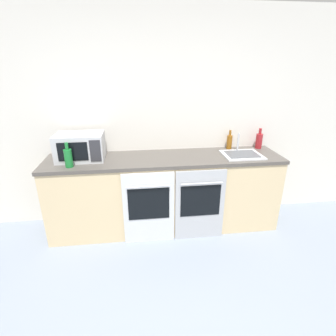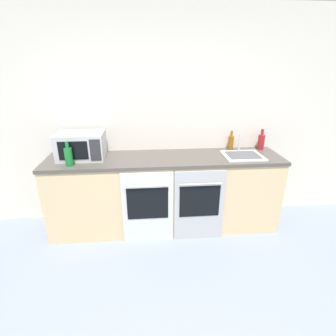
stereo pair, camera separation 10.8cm
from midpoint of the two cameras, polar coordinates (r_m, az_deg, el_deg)
name	(u,v)px [view 1 (the left image)]	position (r m, az deg, el deg)	size (l,w,h in m)	color
wall_back	(162,120)	(3.31, -2.32, 10.32)	(10.00, 0.06, 2.60)	silver
counter_back	(165,192)	(3.27, -1.60, -5.34)	(2.77, 0.63, 0.93)	#D1B789
oven_left	(149,208)	(2.99, -5.24, -8.70)	(0.57, 0.06, 0.87)	silver
oven_right	(200,205)	(3.05, 5.94, -8.00)	(0.57, 0.06, 0.87)	#A8AAAF
microwave	(80,147)	(3.15, -19.47, 4.40)	(0.52, 0.37, 0.30)	#B7BABF
bottle_amber	(229,142)	(3.45, 12.35, 5.64)	(0.07, 0.07, 0.24)	#8C5114
bottle_red	(259,140)	(3.57, 18.38, 5.70)	(0.08, 0.08, 0.26)	maroon
bottle_green	(68,158)	(2.96, -21.86, 2.11)	(0.08, 0.08, 0.27)	#19722D
sink	(242,154)	(3.25, 14.86, 2.92)	(0.46, 0.39, 0.24)	silver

